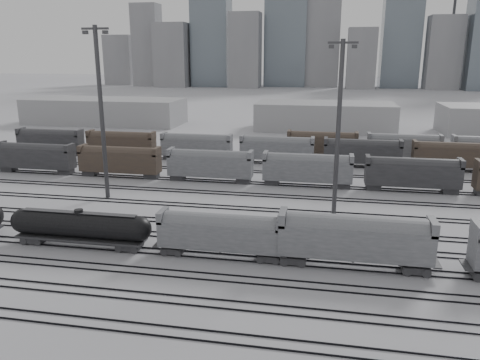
% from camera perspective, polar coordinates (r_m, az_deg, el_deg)
% --- Properties ---
extents(ground, '(900.00, 900.00, 0.00)m').
position_cam_1_polar(ground, '(51.88, -2.66, -9.80)').
color(ground, silver).
rests_on(ground, ground).
extents(tracks, '(220.00, 71.50, 0.16)m').
position_cam_1_polar(tracks, '(67.79, 0.75, -3.61)').
color(tracks, black).
rests_on(tracks, ground).
extents(tank_car_b, '(17.45, 2.91, 4.31)m').
position_cam_1_polar(tank_car_b, '(57.73, -18.92, -5.32)').
color(tank_car_b, '#27272A').
rests_on(tank_car_b, ground).
extents(hopper_car_a, '(13.74, 2.73, 4.91)m').
position_cam_1_polar(hopper_car_a, '(51.59, -2.46, -6.28)').
color(hopper_car_a, '#27272A').
rests_on(hopper_car_a, ground).
extents(hopper_car_b, '(15.77, 3.13, 5.64)m').
position_cam_1_polar(hopper_car_b, '(50.32, 13.80, -6.74)').
color(hopper_car_b, '#27272A').
rests_on(hopper_car_b, ground).
extents(light_mast_b, '(4.14, 0.66, 25.89)m').
position_cam_1_polar(light_mast_b, '(73.89, -16.56, 8.20)').
color(light_mast_b, '#3A3A3D').
rests_on(light_mast_b, ground).
extents(light_mast_c, '(3.79, 0.61, 23.69)m').
position_cam_1_polar(light_mast_c, '(63.02, 11.91, 6.33)').
color(light_mast_c, '#3A3A3D').
rests_on(light_mast_c, ground).
extents(bg_string_near, '(151.00, 3.00, 5.60)m').
position_cam_1_polar(bg_string_near, '(80.10, 8.21, 1.20)').
color(bg_string_near, gray).
rests_on(bg_string_near, ground).
extents(bg_string_mid, '(151.00, 3.00, 5.60)m').
position_cam_1_polar(bg_string_mid, '(95.90, 14.67, 3.17)').
color(bg_string_mid, '#27272A').
rests_on(bg_string_mid, ground).
extents(bg_string_far, '(66.00, 3.00, 5.60)m').
position_cam_1_polar(bg_string_far, '(106.35, 23.85, 3.50)').
color(bg_string_far, '#483A2D').
rests_on(bg_string_far, ground).
extents(warehouse_left, '(50.00, 18.00, 8.00)m').
position_cam_1_polar(warehouse_left, '(158.68, -16.13, 8.07)').
color(warehouse_left, gray).
rests_on(warehouse_left, ground).
extents(warehouse_mid, '(40.00, 18.00, 8.00)m').
position_cam_1_polar(warehouse_mid, '(141.87, 10.30, 7.65)').
color(warehouse_mid, gray).
rests_on(warehouse_mid, ground).
extents(skyline, '(316.00, 22.40, 95.00)m').
position_cam_1_polar(skyline, '(326.00, 11.17, 17.11)').
color(skyline, gray).
rests_on(skyline, ground).
extents(crane_left, '(42.00, 1.80, 100.00)m').
position_cam_1_polar(crane_left, '(354.78, 4.52, 20.82)').
color(crane_left, '#3A3A3D').
rests_on(crane_left, ground).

